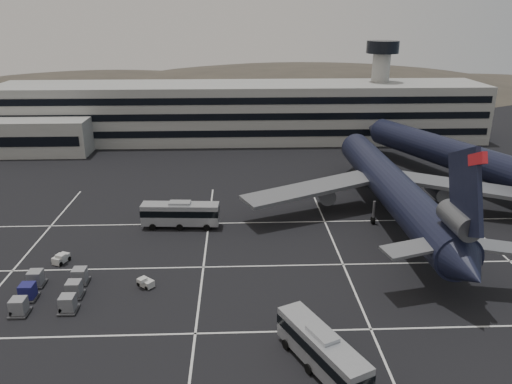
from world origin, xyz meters
TOP-DOWN VIEW (x-y plane):
  - ground at (0.00, 0.00)m, footprint 260.00×260.00m
  - lane_markings at (0.95, 0.72)m, footprint 90.00×55.62m
  - terminal at (-2.95, 71.14)m, footprint 125.00×26.00m
  - hills at (17.99, 170.00)m, footprint 352.00×180.00m
  - trijet_main at (22.45, 18.43)m, footprint 47.46×57.49m
  - trijet_far at (40.82, 34.01)m, footprint 29.74×55.12m
  - bus_near at (5.83, -15.81)m, footprint 7.30×11.45m
  - bus_far at (-10.12, 16.84)m, footprint 11.75×3.51m
  - tug_a at (-24.57, 5.93)m, footprint 2.06×2.51m
  - tug_b at (-12.48, -0.53)m, footprint 2.28×2.22m
  - uld_cluster at (-22.86, -2.51)m, footprint 7.63×8.84m

SIDE VIEW (x-z plane):
  - hills at x=17.99m, z-range -34.07..9.93m
  - ground at x=0.00m, z-range 0.00..0.00m
  - lane_markings at x=0.95m, z-range 0.00..0.01m
  - tug_b at x=-12.48m, z-range -0.07..1.21m
  - tug_a at x=-24.57m, z-range -0.08..1.33m
  - uld_cluster at x=-22.86m, z-range -0.02..1.86m
  - bus_near at x=5.83m, z-range 0.19..4.22m
  - bus_far at x=-10.12m, z-range 0.19..4.29m
  - trijet_main at x=22.45m, z-range -3.79..14.29m
  - trijet_far at x=40.82m, z-range -3.61..14.47m
  - terminal at x=-2.95m, z-range -5.07..18.93m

